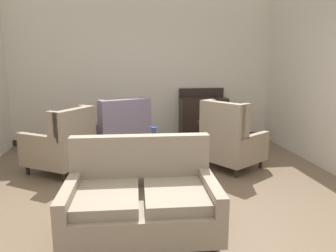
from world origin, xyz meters
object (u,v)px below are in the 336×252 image
coffee_table (151,159)px  porcelain_vase (154,142)px  sideboard (203,118)px  armchair_near_sideboard (230,141)px  side_table (215,137)px  settee (141,199)px  armchair_beside_settee (62,145)px  armchair_foreground_right (120,134)px

coffee_table → porcelain_vase: porcelain_vase is taller
porcelain_vase → sideboard: (1.26, 2.32, -0.12)m
coffee_table → sideboard: 2.65m
armchair_near_sideboard → side_table: (-0.11, 0.47, -0.04)m
settee → armchair_beside_settee: 2.30m
porcelain_vase → settee: (-0.25, -1.21, -0.25)m
settee → armchair_near_sideboard: size_ratio=1.35×
armchair_beside_settee → sideboard: 2.96m
armchair_beside_settee → sideboard: (2.56, 1.49, 0.09)m
settee → armchair_foreground_right: size_ratio=1.27×
settee → side_table: (1.39, 2.28, 0.03)m
coffee_table → armchair_beside_settee: size_ratio=0.73×
coffee_table → sideboard: (1.30, 2.30, 0.12)m
coffee_table → porcelain_vase: bearing=-17.7°
settee → sideboard: size_ratio=1.32×
settee → armchair_beside_settee: bearing=120.2°
coffee_table → armchair_beside_settee: armchair_beside_settee is taller
porcelain_vase → sideboard: bearing=61.5°
armchair_near_sideboard → armchair_beside_settee: size_ratio=0.95×
armchair_beside_settee → side_table: (2.44, 0.24, -0.01)m
armchair_foreground_right → sideboard: size_ratio=1.04×
armchair_beside_settee → settee: bearing=60.8°
coffee_table → armchair_near_sideboard: armchair_near_sideboard is taller
coffee_table → armchair_foreground_right: 1.46m
armchair_near_sideboard → settee: bearing=107.0°
armchair_beside_settee → sideboard: sideboard is taller
armchair_near_sideboard → armchair_foreground_right: size_ratio=0.94×
side_table → sideboard: bearing=84.8°
coffee_table → porcelain_vase: size_ratio=2.42×
porcelain_vase → armchair_beside_settee: (-1.30, 0.83, -0.21)m
side_table → sideboard: size_ratio=0.61×
armchair_foreground_right → sideboard: 1.92m
coffee_table → porcelain_vase: 0.24m
armchair_near_sideboard → side_table: 0.48m
porcelain_vase → sideboard: size_ratio=0.31×
armchair_foreground_right → side_table: size_ratio=1.69×
settee → sideboard: 3.84m
armchair_near_sideboard → sideboard: sideboard is taller
coffee_table → armchair_foreground_right: armchair_foreground_right is taller
settee → armchair_beside_settee: armchair_beside_settee is taller
armchair_beside_settee → side_table: armchair_beside_settee is taller
armchair_near_sideboard → armchair_foreground_right: armchair_near_sideboard is taller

